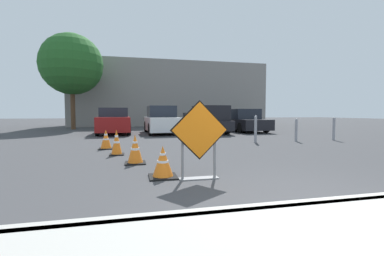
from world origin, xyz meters
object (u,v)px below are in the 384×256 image
traffic_cone_third (117,142)px  traffic_cone_fourth (106,140)px  parked_car_third (243,121)px  traffic_cone_nearest (163,162)px  pickup_truck (206,121)px  bollard_third (334,128)px  parked_car_nearest (114,122)px  parked_car_second (161,121)px  bollard_nearest (256,128)px  road_closed_sign (199,137)px  traffic_cone_second (135,149)px  bollard_second (296,129)px

traffic_cone_third → traffic_cone_fourth: traffic_cone_third is taller
traffic_cone_third → parked_car_third: size_ratio=0.17×
traffic_cone_nearest → pickup_truck: (3.82, 10.25, 0.45)m
parked_car_third → bollard_third: bearing=103.2°
parked_car_nearest → traffic_cone_fourth: bearing=89.4°
traffic_cone_third → pickup_truck: size_ratio=0.15×
pickup_truck → bollard_third: (4.28, -5.42, -0.20)m
parked_car_third → traffic_cone_fourth: bearing=38.5°
traffic_cone_nearest → parked_car_second: 10.46m
bollard_nearest → parked_car_nearest: bearing=135.3°
traffic_cone_nearest → parked_car_nearest: parked_car_nearest is taller
parked_car_second → pickup_truck: size_ratio=0.84×
road_closed_sign → bollard_nearest: 6.34m
traffic_cone_third → bollard_third: bollard_third is taller
parked_car_second → bollard_third: bearing=139.6°
parked_car_nearest → bollard_nearest: parked_car_nearest is taller
parked_car_second → parked_car_third: bearing=-176.9°
parked_car_second → bollard_nearest: parked_car_second is taller
traffic_cone_nearest → bollard_nearest: bollard_nearest is taller
pickup_truck → parked_car_nearest: bearing=-5.3°
traffic_cone_second → traffic_cone_fourth: 2.91m
bollard_third → traffic_cone_second: bearing=-158.7°
parked_car_second → pickup_truck: 2.72m
traffic_cone_nearest → parked_car_second: parked_car_second is taller
parked_car_second → bollard_second: bearing=130.7°
traffic_cone_third → parked_car_nearest: (-0.61, 7.85, 0.34)m
traffic_cone_nearest → parked_car_third: (6.53, 10.88, 0.38)m
traffic_cone_second → parked_car_second: (1.60, 8.92, 0.40)m
traffic_cone_third → parked_car_nearest: parked_car_nearest is taller
parked_car_third → bollard_second: (-0.31, -6.04, -0.16)m
road_closed_sign → traffic_cone_nearest: bearing=154.4°
traffic_cone_second → parked_car_second: 9.07m
traffic_cone_fourth → bollard_second: bearing=4.5°
road_closed_sign → pickup_truck: pickup_truck is taller
traffic_cone_nearest → bollard_nearest: bearing=48.1°
bollard_second → parked_car_second: bearing=132.6°
bollard_third → bollard_nearest: bearing=-180.0°
parked_car_nearest → traffic_cone_second: bearing=94.7°
parked_car_second → parked_car_nearest: bearing=-8.9°
road_closed_sign → traffic_cone_third: (-1.63, 3.18, -0.42)m
road_closed_sign → parked_car_third: bearing=62.2°
road_closed_sign → traffic_cone_fourth: bearing=114.4°
traffic_cone_fourth → road_closed_sign: bearing=-65.6°
traffic_cone_third → bollard_second: bollard_second is taller
parked_car_second → pickup_truck: pickup_truck is taller
traffic_cone_fourth → bollard_third: (9.53, 0.60, 0.22)m
pickup_truck → bollard_third: bearing=128.1°
traffic_cone_second → parked_car_nearest: size_ratio=0.17×
traffic_cone_second → traffic_cone_fourth: size_ratio=1.07×
traffic_cone_second → traffic_cone_third: 1.50m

